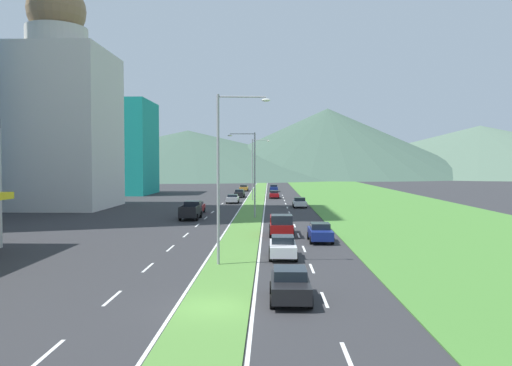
{
  "coord_description": "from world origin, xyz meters",
  "views": [
    {
      "loc": [
        2.47,
        -22.49,
        6.51
      ],
      "look_at": [
        0.48,
        52.97,
        3.57
      ],
      "focal_mm": 35.71,
      "sensor_mm": 36.0,
      "label": 1
    }
  ],
  "objects_px": {
    "car_7": "(233,199)",
    "street_lamp_far": "(254,166)",
    "car_5": "(274,188)",
    "street_lamp_near": "(223,168)",
    "car_1": "(274,194)",
    "pickup_truck_0": "(281,225)",
    "car_8": "(290,284)",
    "street_lamp_mid": "(252,169)",
    "car_4": "(300,202)",
    "car_6": "(320,232)",
    "car_2": "(283,247)",
    "pickup_truck_1": "(191,210)",
    "car_9": "(196,207)",
    "car_0": "(244,188)",
    "car_3": "(239,193)"
  },
  "relations": [
    {
      "from": "car_2",
      "to": "car_9",
      "type": "xyz_separation_m",
      "value": [
        -10.4,
        30.82,
        0.02
      ]
    },
    {
      "from": "car_5",
      "to": "street_lamp_near",
      "type": "bearing_deg",
      "value": -2.65
    },
    {
      "from": "car_1",
      "to": "car_2",
      "type": "relative_size",
      "value": 1.11
    },
    {
      "from": "street_lamp_mid",
      "to": "car_1",
      "type": "relative_size",
      "value": 2.24
    },
    {
      "from": "street_lamp_near",
      "to": "car_3",
      "type": "relative_size",
      "value": 2.44
    },
    {
      "from": "car_1",
      "to": "car_3",
      "type": "xyz_separation_m",
      "value": [
        -6.64,
        2.31,
        0.05
      ]
    },
    {
      "from": "car_1",
      "to": "pickup_truck_0",
      "type": "distance_m",
      "value": 49.12
    },
    {
      "from": "car_6",
      "to": "pickup_truck_0",
      "type": "xyz_separation_m",
      "value": [
        -3.13,
        3.5,
        0.19
      ]
    },
    {
      "from": "car_8",
      "to": "car_4",
      "type": "bearing_deg",
      "value": 176.12
    },
    {
      "from": "street_lamp_mid",
      "to": "car_4",
      "type": "distance_m",
      "value": 16.81
    },
    {
      "from": "street_lamp_far",
      "to": "car_1",
      "type": "relative_size",
      "value": 2.36
    },
    {
      "from": "car_6",
      "to": "pickup_truck_0",
      "type": "bearing_deg",
      "value": -138.12
    },
    {
      "from": "street_lamp_far",
      "to": "pickup_truck_0",
      "type": "xyz_separation_m",
      "value": [
        3.73,
        -43.13,
        -5.12
      ]
    },
    {
      "from": "car_2",
      "to": "pickup_truck_1",
      "type": "height_order",
      "value": "pickup_truck_1"
    },
    {
      "from": "car_1",
      "to": "car_2",
      "type": "height_order",
      "value": "car_2"
    },
    {
      "from": "car_4",
      "to": "car_9",
      "type": "distance_m",
      "value": 16.86
    },
    {
      "from": "car_4",
      "to": "car_0",
      "type": "bearing_deg",
      "value": -166.62
    },
    {
      "from": "street_lamp_mid",
      "to": "car_4",
      "type": "bearing_deg",
      "value": 65.9
    },
    {
      "from": "street_lamp_mid",
      "to": "car_9",
      "type": "bearing_deg",
      "value": 145.18
    },
    {
      "from": "car_2",
      "to": "car_5",
      "type": "height_order",
      "value": "car_5"
    },
    {
      "from": "street_lamp_near",
      "to": "pickup_truck_1",
      "type": "xyz_separation_m",
      "value": [
        -6.25,
        26.9,
        -5.22
      ]
    },
    {
      "from": "car_7",
      "to": "street_lamp_far",
      "type": "bearing_deg",
      "value": -28.3
    },
    {
      "from": "street_lamp_near",
      "to": "car_9",
      "type": "relative_size",
      "value": 2.32
    },
    {
      "from": "car_6",
      "to": "pickup_truck_0",
      "type": "height_order",
      "value": "pickup_truck_0"
    },
    {
      "from": "street_lamp_near",
      "to": "car_9",
      "type": "xyz_separation_m",
      "value": [
        -6.56,
        33.36,
        -5.4
      ]
    },
    {
      "from": "car_0",
      "to": "car_8",
      "type": "distance_m",
      "value": 95.42
    },
    {
      "from": "car_1",
      "to": "car_8",
      "type": "bearing_deg",
      "value": 0.06
    },
    {
      "from": "car_1",
      "to": "car_6",
      "type": "height_order",
      "value": "car_6"
    },
    {
      "from": "car_6",
      "to": "car_3",
      "type": "bearing_deg",
      "value": -169.74
    },
    {
      "from": "car_8",
      "to": "car_5",
      "type": "bearing_deg",
      "value": 179.99
    },
    {
      "from": "street_lamp_mid",
      "to": "car_3",
      "type": "height_order",
      "value": "street_lamp_mid"
    },
    {
      "from": "street_lamp_near",
      "to": "car_5",
      "type": "relative_size",
      "value": 2.45
    },
    {
      "from": "pickup_truck_1",
      "to": "street_lamp_near",
      "type": "bearing_deg",
      "value": -166.92
    },
    {
      "from": "car_2",
      "to": "car_3",
      "type": "xyz_separation_m",
      "value": [
        -6.66,
        62.27,
        0.01
      ]
    },
    {
      "from": "pickup_truck_0",
      "to": "street_lamp_mid",
      "type": "bearing_deg",
      "value": -167.98
    },
    {
      "from": "car_1",
      "to": "pickup_truck_1",
      "type": "xyz_separation_m",
      "value": [
        -10.06,
        -35.59,
        0.26
      ]
    },
    {
      "from": "street_lamp_mid",
      "to": "car_0",
      "type": "bearing_deg",
      "value": 93.83
    },
    {
      "from": "street_lamp_near",
      "to": "car_2",
      "type": "bearing_deg",
      "value": 33.55
    },
    {
      "from": "street_lamp_near",
      "to": "car_8",
      "type": "xyz_separation_m",
      "value": [
        3.89,
        -8.33,
        -5.42
      ]
    },
    {
      "from": "car_4",
      "to": "car_5",
      "type": "distance_m",
      "value": 41.77
    },
    {
      "from": "car_1",
      "to": "car_9",
      "type": "distance_m",
      "value": 30.93
    },
    {
      "from": "car_1",
      "to": "car_5",
      "type": "bearing_deg",
      "value": 179.76
    },
    {
      "from": "car_1",
      "to": "car_3",
      "type": "bearing_deg",
      "value": -109.2
    },
    {
      "from": "street_lamp_far",
      "to": "car_0",
      "type": "distance_m",
      "value": 30.99
    },
    {
      "from": "car_4",
      "to": "car_5",
      "type": "xyz_separation_m",
      "value": [
        -3.46,
        41.63,
        0.07
      ]
    },
    {
      "from": "pickup_truck_0",
      "to": "car_9",
      "type": "bearing_deg",
      "value": -152.17
    },
    {
      "from": "street_lamp_mid",
      "to": "car_0",
      "type": "distance_m",
      "value": 58.97
    },
    {
      "from": "pickup_truck_1",
      "to": "car_0",
      "type": "bearing_deg",
      "value": -3.01
    },
    {
      "from": "street_lamp_near",
      "to": "car_8",
      "type": "bearing_deg",
      "value": -64.94
    },
    {
      "from": "car_9",
      "to": "pickup_truck_1",
      "type": "xyz_separation_m",
      "value": [
        0.32,
        -6.46,
        0.19
      ]
    }
  ]
}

